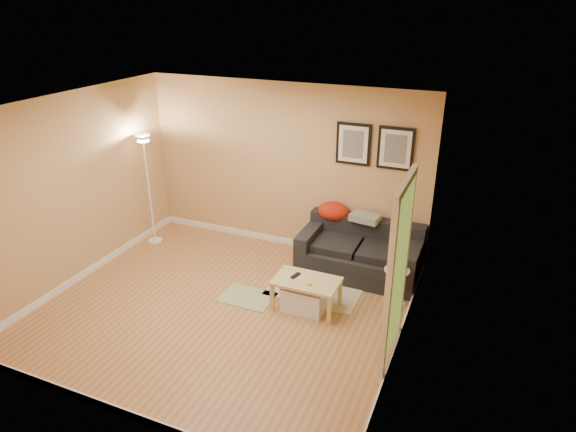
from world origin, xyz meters
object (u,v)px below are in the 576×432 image
Objects in this scene: storage_bin at (305,298)px; floor_lamp at (149,193)px; book_stack at (397,266)px; sofa at (360,251)px; side_table at (395,286)px; coffee_table at (306,294)px.

storage_bin is 0.30× the size of floor_lamp.
book_stack is 0.15× the size of floor_lamp.
storage_bin is (-0.40, -1.16, -0.21)m from sofa.
book_stack is (1.02, 0.61, 0.37)m from storage_bin.
storage_bin is 3.18m from floor_lamp.
sofa reaches higher than storage_bin.
sofa is 0.94× the size of floor_lamp.
side_table is (0.64, -0.55, -0.13)m from sofa.
book_stack reaches higher than storage_bin.
sofa is 0.86m from side_table.
floor_lamp is (-3.38, -0.30, 0.48)m from sofa.
book_stack is (-0.01, 0.01, 0.29)m from side_table.
floor_lamp is (-2.99, 0.82, 0.64)m from coffee_table.
coffee_table is at bearing -137.01° from book_stack.
coffee_table is 0.06m from storage_bin.
floor_lamp is (-2.98, 0.86, 0.68)m from storage_bin.
coffee_table reaches higher than storage_bin.
side_table is at bearing -3.66° from floor_lamp.
floor_lamp is at bearing -169.87° from book_stack.
storage_bin is (-0.01, -0.04, -0.04)m from coffee_table.
book_stack reaches higher than side_table.
side_table is 0.29m from book_stack.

